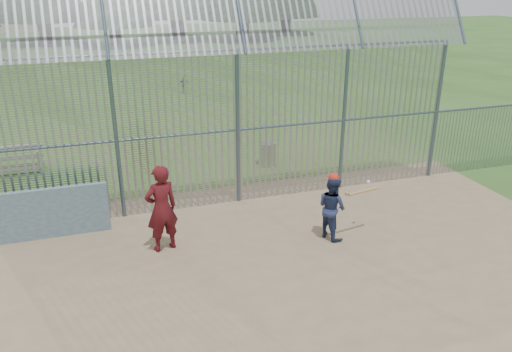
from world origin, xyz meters
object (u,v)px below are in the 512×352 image
object	(u,v)px
batter	(332,207)
onlooker	(162,209)
dugout_wall	(52,213)
trash_can	(268,154)

from	to	relation	value
batter	onlooker	world-z (taller)	onlooker
batter	onlooker	distance (m)	3.80
dugout_wall	onlooker	size ratio (longest dim) A/B	1.27
batter	trash_can	distance (m)	5.02
trash_can	onlooker	bearing A→B (deg)	-132.06
dugout_wall	trash_can	distance (m)	6.97
batter	onlooker	xyz separation A→B (m)	(-3.74, 0.62, 0.24)
onlooker	batter	bearing A→B (deg)	155.42
batter	trash_can	bearing A→B (deg)	-19.74
dugout_wall	trash_can	bearing A→B (deg)	25.76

